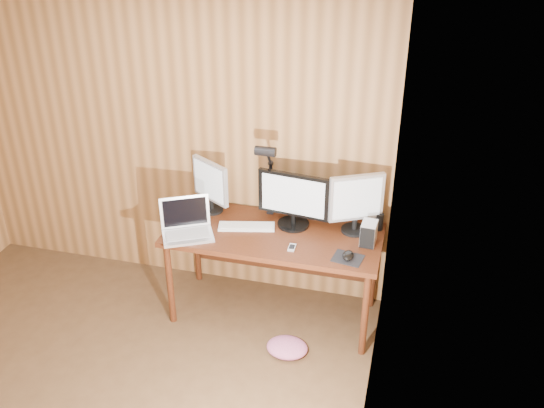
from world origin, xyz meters
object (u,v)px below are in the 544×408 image
at_px(phone, 292,247).
at_px(speaker, 379,222).
at_px(monitor_right, 356,202).
at_px(laptop, 187,225).
at_px(monitor_left, 210,185).
at_px(desk_lamp, 268,170).
at_px(mouse, 348,256).
at_px(hard_drive, 369,233).
at_px(keyboard, 247,226).
at_px(desk, 276,241).
at_px(monitor_center, 294,199).

distance_m(phone, speaker, 0.71).
distance_m(monitor_right, speaker, 0.26).
bearing_deg(laptop, phone, -28.33).
height_order(monitor_left, monitor_right, monitor_right).
bearing_deg(desk_lamp, mouse, -19.66).
bearing_deg(phone, hard_drive, 19.66).
distance_m(monitor_left, keyboard, 0.44).
bearing_deg(keyboard, monitor_left, 138.69).
bearing_deg(monitor_left, desk_lamp, 32.07).
bearing_deg(monitor_left, phone, 4.38).
distance_m(laptop, desk_lamp, 0.73).
bearing_deg(desk, hard_drive, -3.75).
bearing_deg(laptop, monitor_left, 52.15).
distance_m(monitor_center, keyboard, 0.41).
bearing_deg(phone, laptop, 177.86).
distance_m(keyboard, desk_lamp, 0.46).
xyz_separation_m(desk, speaker, (0.75, 0.17, 0.19)).
relative_size(monitor_left, laptop, 0.94).
relative_size(mouse, desk_lamp, 0.18).
bearing_deg(keyboard, monitor_right, -2.53).
bearing_deg(speaker, desk, -167.38).
bearing_deg(monitor_left, hard_drive, 23.43).
bearing_deg(monitor_left, speaker, 33.10).
height_order(keyboard, mouse, mouse).
bearing_deg(speaker, mouse, -110.93).
bearing_deg(keyboard, hard_drive, -12.84).
relative_size(monitor_center, desk_lamp, 0.83).
bearing_deg(mouse, speaker, 90.50).
height_order(monitor_right, phone, monitor_right).
bearing_deg(monitor_right, speaker, -5.33).
distance_m(phone, desk_lamp, 0.62).
bearing_deg(mouse, phone, -163.00).
distance_m(monitor_center, monitor_left, 0.68).
relative_size(monitor_left, mouse, 3.62).
height_order(monitor_right, hard_drive, monitor_right).
bearing_deg(monitor_right, laptop, 168.37).
bearing_deg(laptop, hard_drive, -19.44).
xyz_separation_m(laptop, hard_drive, (1.32, 0.19, 0.02)).
xyz_separation_m(hard_drive, desk_lamp, (-0.79, 0.18, 0.33)).
distance_m(laptop, keyboard, 0.45).
bearing_deg(mouse, laptop, -160.56).
bearing_deg(desk_lamp, hard_drive, -1.37).
height_order(desk, monitor_right, monitor_right).
relative_size(desk, monitor_left, 3.76).
relative_size(laptop, keyboard, 1.03).
xyz_separation_m(speaker, desk_lamp, (-0.85, -0.03, 0.34)).
xyz_separation_m(monitor_center, desk_lamp, (-0.21, 0.07, 0.19)).
height_order(monitor_center, mouse, monitor_center).
bearing_deg(keyboard, desk, 0.05).
relative_size(monitor_left, keyboard, 0.97).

